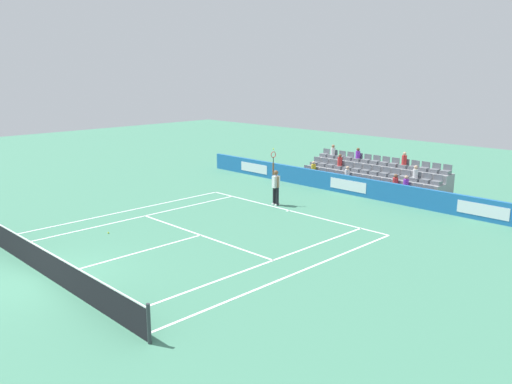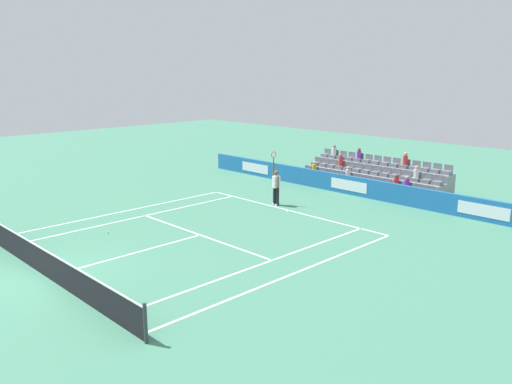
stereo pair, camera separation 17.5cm
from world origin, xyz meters
The scene contains 14 objects.
ground_plane centered at (0.00, 0.00, 0.00)m, with size 80.00×80.00×0.00m, color #47896B.
line_baseline centered at (0.00, -11.89, 0.00)m, with size 10.97×0.10×0.01m, color white.
line_service centered at (0.00, -6.40, 0.00)m, with size 8.23×0.10×0.01m, color white.
line_centre_service centered at (0.00, -3.20, 0.00)m, with size 0.10×6.40×0.01m, color white.
line_singles_sideline_left centered at (4.12, -5.95, 0.00)m, with size 0.10×11.89×0.01m, color white.
line_singles_sideline_right centered at (-4.12, -5.95, 0.00)m, with size 0.10×11.89×0.01m, color white.
line_doubles_sideline_left centered at (5.49, -5.95, 0.00)m, with size 0.10×11.89×0.01m, color white.
line_doubles_sideline_right centered at (-5.49, -5.95, 0.00)m, with size 0.10×11.89×0.01m, color white.
line_centre_mark centered at (0.00, -11.79, 0.00)m, with size 0.10×0.20×0.01m, color white.
sponsor_barrier centered at (0.00, -16.80, 0.51)m, with size 21.96×0.22×1.02m.
tennis_net centered at (0.00, 0.00, 0.49)m, with size 11.97×0.10×1.07m.
tennis_player centered at (1.21, -12.21, 0.99)m, with size 0.52×0.39×2.85m.
stadium_stand centered at (0.00, -19.11, 0.55)m, with size 8.68×2.85×2.17m.
loose_tennis_ball centered at (2.88, -3.81, 0.03)m, with size 0.07×0.07×0.07m, color #D1E533.
Camera 1 is at (-16.10, 6.37, 6.61)m, focal length 36.45 mm.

